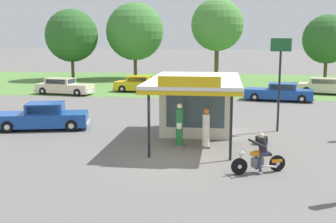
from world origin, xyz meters
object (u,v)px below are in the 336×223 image
(gas_pump_nearside, at_px, (179,127))
(parked_car_back_row_centre, at_px, (279,93))
(featured_classic_sedan, at_px, (43,117))
(parked_car_back_row_far_left, at_px, (328,87))
(parked_car_back_row_far_right, at_px, (64,87))
(parked_car_second_row_spare, at_px, (143,85))
(motorcycle_with_rider, at_px, (260,156))
(gas_pump_offside, at_px, (206,130))
(roadside_pole_sign, at_px, (280,69))
(spare_tire_stack, at_px, (261,140))

(gas_pump_nearside, bearing_deg, parked_car_back_row_centre, 67.71)
(featured_classic_sedan, relative_size, parked_car_back_row_far_left, 0.95)
(parked_car_back_row_far_left, bearing_deg, parked_car_back_row_centre, -135.62)
(parked_car_back_row_far_left, bearing_deg, parked_car_back_row_far_right, -172.07)
(featured_classic_sedan, bearing_deg, parked_car_second_row_spare, 81.48)
(motorcycle_with_rider, height_order, parked_car_second_row_spare, motorcycle_with_rider)
(parked_car_second_row_spare, bearing_deg, gas_pump_offside, -71.28)
(gas_pump_nearside, distance_m, parked_car_back_row_centre, 17.11)
(parked_car_back_row_far_left, xyz_separation_m, parked_car_second_row_spare, (-16.86, -0.60, 0.01))
(parked_car_back_row_centre, bearing_deg, featured_classic_sedan, -138.57)
(motorcycle_with_rider, xyz_separation_m, parked_car_back_row_centre, (3.03, 19.39, 0.01))
(gas_pump_nearside, distance_m, parked_car_back_row_far_left, 23.50)
(featured_classic_sedan, relative_size, roadside_pole_sign, 1.07)
(roadside_pole_sign, bearing_deg, gas_pump_nearside, -140.76)
(featured_classic_sedan, distance_m, spare_tire_stack, 12.15)
(roadside_pole_sign, bearing_deg, gas_pump_offside, -132.60)
(parked_car_back_row_centre, bearing_deg, spare_tire_stack, -99.88)
(gas_pump_nearside, distance_m, parked_car_second_row_spare, 20.73)
(featured_classic_sedan, relative_size, parked_car_back_row_far_right, 1.00)
(gas_pump_nearside, relative_size, motorcycle_with_rider, 0.99)
(parked_car_back_row_centre, bearing_deg, motorcycle_with_rider, -98.87)
(parked_car_back_row_centre, height_order, parked_car_second_row_spare, parked_car_second_row_spare)
(parked_car_back_row_centre, height_order, roadside_pole_sign, roadside_pole_sign)
(roadside_pole_sign, xyz_separation_m, spare_tire_stack, (-1.11, -3.04, -3.26))
(featured_classic_sedan, height_order, roadside_pole_sign, roadside_pole_sign)
(parked_car_back_row_centre, xyz_separation_m, roadside_pole_sign, (-1.46, -11.73, 2.78))
(roadside_pole_sign, bearing_deg, featured_classic_sedan, -175.12)
(gas_pump_offside, xyz_separation_m, parked_car_back_row_far_left, (10.09, 20.58, -0.18))
(parked_car_back_row_far_right, height_order, roadside_pole_sign, roadside_pole_sign)
(gas_pump_offside, height_order, roadside_pole_sign, roadside_pole_sign)
(featured_classic_sedan, bearing_deg, roadside_pole_sign, 4.88)
(roadside_pole_sign, distance_m, spare_tire_stack, 4.60)
(gas_pump_nearside, height_order, gas_pump_offside, gas_pump_nearside)
(gas_pump_nearside, height_order, parked_car_second_row_spare, gas_pump_nearside)
(gas_pump_offside, distance_m, parked_car_back_row_centre, 16.68)
(motorcycle_with_rider, bearing_deg, gas_pump_nearside, 134.20)
(gas_pump_offside, xyz_separation_m, spare_tire_stack, (2.67, 1.06, -0.67))
(spare_tire_stack, bearing_deg, featured_classic_sedan, 170.89)
(parked_car_back_row_far_left, relative_size, parked_car_second_row_spare, 1.02)
(gas_pump_offside, bearing_deg, gas_pump_nearside, 179.99)
(gas_pump_offside, relative_size, featured_classic_sedan, 0.34)
(parked_car_back_row_far_right, bearing_deg, gas_pump_offside, -52.06)
(gas_pump_nearside, bearing_deg, parked_car_second_row_spare, 105.45)
(roadside_pole_sign, bearing_deg, parked_car_back_row_far_left, 69.03)
(featured_classic_sedan, distance_m, parked_car_back_row_far_left, 26.19)
(gas_pump_nearside, distance_m, parked_car_back_row_far_right, 21.18)
(featured_classic_sedan, xyz_separation_m, parked_car_second_row_spare, (2.55, 16.99, 0.00))
(featured_classic_sedan, xyz_separation_m, parked_car_back_row_far_right, (-4.17, 14.31, 0.00))
(featured_classic_sedan, distance_m, parked_car_second_row_spare, 17.18)
(featured_classic_sedan, relative_size, parked_car_back_row_centre, 0.95)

